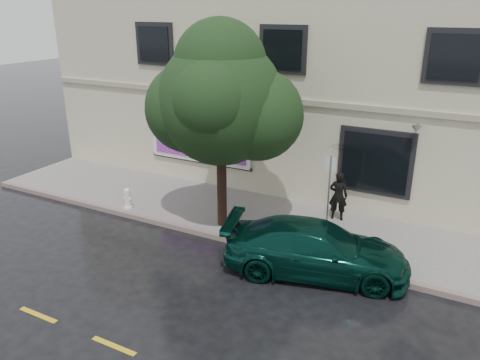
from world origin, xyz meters
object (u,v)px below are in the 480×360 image
at_px(car, 316,249).
at_px(pedestrian, 338,196).
at_px(fire_hydrant, 128,198).
at_px(street_tree, 221,102).

distance_m(car, pedestrian, 3.14).
relative_size(car, fire_hydrant, 6.55).
distance_m(pedestrian, fire_hydrant, 6.85).
bearing_deg(pedestrian, car, 86.21).
height_order(pedestrian, street_tree, street_tree).
xyz_separation_m(pedestrian, fire_hydrant, (-6.41, -2.39, -0.44)).
bearing_deg(car, street_tree, 57.42).
bearing_deg(street_tree, car, -18.32).
xyz_separation_m(car, pedestrian, (-0.35, 3.11, 0.26)).
relative_size(car, street_tree, 0.83).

